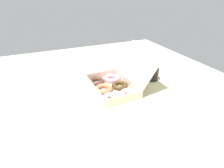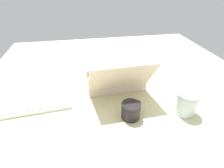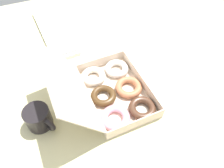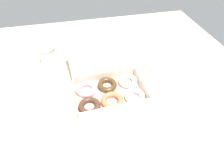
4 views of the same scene
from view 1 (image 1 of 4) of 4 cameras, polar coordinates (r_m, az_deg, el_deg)
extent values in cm
cube|color=beige|center=(112.95, -2.70, -1.43)|extent=(180.00, 180.00, 2.00)
cube|color=beige|center=(109.62, -0.14, -1.68)|extent=(35.07, 24.43, 0.40)
cube|color=beige|center=(122.01, -3.54, 3.06)|extent=(1.35, 23.03, 5.02)
cube|color=beige|center=(95.54, 4.21, -4.93)|extent=(1.35, 23.03, 5.02)
cube|color=beige|center=(104.58, -5.75, -1.75)|extent=(33.34, 1.78, 5.02)
cube|color=beige|center=(112.98, 5.06, 0.76)|extent=(33.34, 1.78, 5.02)
cube|color=beige|center=(111.19, 8.32, 6.94)|extent=(34.67, 14.65, 19.29)
torus|color=#4C2F1F|center=(116.08, -5.08, 0.91)|extent=(12.80, 12.80, 2.77)
torus|color=#B9724B|center=(107.12, -2.82, -1.57)|extent=(13.19, 13.19, 2.83)
torus|color=silver|center=(98.26, -0.16, -4.62)|extent=(12.60, 12.60, 2.74)
torus|color=#F4A0B9|center=(119.65, -0.05, 1.93)|extent=(14.55, 14.55, 2.83)
torus|color=#4C3319|center=(111.01, 2.48, -0.39)|extent=(14.05, 14.05, 2.71)
torus|color=silver|center=(102.60, 5.39, -3.17)|extent=(14.20, 14.20, 2.77)
cube|color=white|center=(84.97, 23.18, -14.41)|extent=(43.47, 16.20, 1.80)
cube|color=#9B9B95|center=(84.26, 23.32, -13.86)|extent=(39.91, 13.87, 0.40)
cylinder|color=black|center=(123.50, 12.87, 3.29)|extent=(9.20, 9.20, 8.18)
torus|color=black|center=(124.87, 10.75, 3.81)|extent=(6.01, 5.01, 6.23)
cylinder|color=black|center=(122.42, 13.01, 4.39)|extent=(8.09, 8.09, 0.49)
cylinder|color=silver|center=(145.22, 7.25, 8.27)|extent=(10.00, 10.00, 10.72)
cylinder|color=#B2B2B7|center=(143.28, 7.40, 10.46)|extent=(10.50, 10.50, 1.00)
camera|label=2|loc=(1.47, 43.30, 23.78)|focal=28.00mm
camera|label=3|loc=(1.48, 0.02, 35.16)|focal=35.00mm
camera|label=4|loc=(1.01, -40.59, 29.31)|focal=28.00mm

